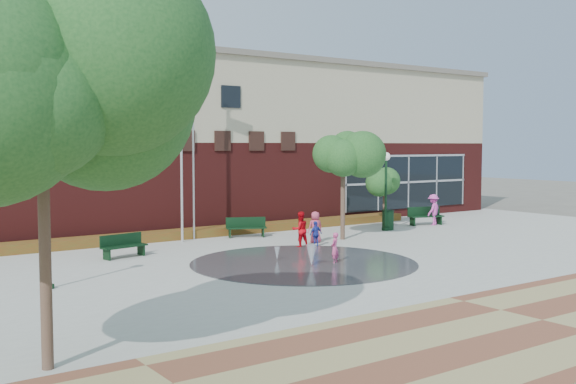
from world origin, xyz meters
TOP-DOWN VIEW (x-y plane):
  - ground at (0.00, 0.00)m, footprint 120.00×120.00m
  - plaza_concrete at (0.00, 4.00)m, footprint 46.00×18.00m
  - paver_band at (0.00, -7.00)m, footprint 46.00×6.00m
  - splash_pad at (0.00, 3.00)m, footprint 8.40×8.40m
  - library_building at (0.00, 17.48)m, footprint 44.40×10.40m
  - flower_bed at (0.00, 11.60)m, footprint 26.00×1.20m
  - flagpole_left at (-1.18, 10.50)m, footprint 1.08×0.34m
  - flagpole_right at (-0.35, 11.02)m, footprint 0.88×0.37m
  - lamp_left at (-9.00, 3.90)m, footprint 0.36×0.36m
  - lamp_right at (9.10, 8.20)m, footprint 0.42×0.42m
  - bench_left at (-4.99, 7.97)m, footprint 1.91×0.86m
  - bench_mid at (1.94, 10.16)m, footprint 1.95×1.27m
  - bench_right at (12.51, 8.64)m, footprint 2.07×1.07m
  - trash_can at (9.36, 8.30)m, footprint 0.64×0.64m
  - tree_big_left at (-11.15, -3.61)m, footprint 5.31×5.31m
  - tree_mid at (5.20, 6.96)m, footprint 3.01×3.01m
  - tree_small_right at (10.65, 9.92)m, footprint 2.09×2.09m
  - water_jet_a at (-0.17, 2.29)m, footprint 0.39×0.39m
  - water_jet_b at (-0.51, 4.00)m, footprint 0.22×0.22m
  - child_splash at (0.89, 2.28)m, footprint 0.51×0.45m
  - adult_red at (2.23, 6.24)m, footprint 0.83×0.70m
  - adult_pink at (3.54, 6.87)m, footprint 0.77×0.58m
  - child_blue at (2.86, 5.96)m, footprint 0.67×0.32m
  - person_bench at (12.84, 8.40)m, footprint 1.24×0.95m

SIDE VIEW (x-z plane):
  - ground at x=0.00m, z-range 0.00..0.00m
  - flower_bed at x=0.00m, z-range -0.20..0.20m
  - water_jet_a at x=-0.17m, z-range -0.38..0.38m
  - water_jet_b at x=-0.51m, z-range -0.25..0.25m
  - plaza_concrete at x=0.00m, z-range 0.00..0.01m
  - paver_band at x=0.00m, z-range 0.00..0.01m
  - splash_pad at x=0.00m, z-range 0.00..0.01m
  - bench_left at x=-4.99m, z-range -0.16..0.76m
  - bench_mid at x=1.94m, z-range -0.17..0.79m
  - bench_right at x=12.51m, z-range -0.18..0.83m
  - trash_can at x=9.36m, z-range 0.01..1.05m
  - child_blue at x=2.86m, z-range 0.00..1.12m
  - child_splash at x=0.89m, z-range 0.00..1.16m
  - adult_pink at x=3.54m, z-range 0.00..1.42m
  - adult_red at x=2.23m, z-range 0.00..1.54m
  - person_bench at x=12.84m, z-range 0.00..1.71m
  - lamp_left at x=-9.00m, z-range 0.42..3.86m
  - lamp_right at x=9.10m, z-range 0.49..4.50m
  - tree_small_right at x=10.65m, z-range 0.82..4.40m
  - tree_mid at x=5.20m, z-range 1.16..6.23m
  - flagpole_right at x=-0.35m, z-range 0.44..7.95m
  - library_building at x=0.00m, z-range 0.04..9.24m
  - flagpole_left at x=-1.18m, z-range 0.54..9.97m
  - tree_big_left at x=-11.15m, z-range 1.82..10.31m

